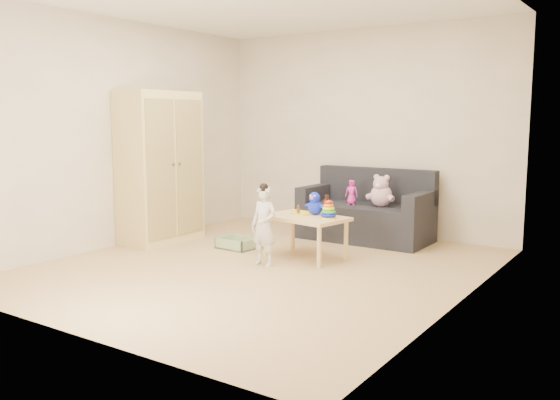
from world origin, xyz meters
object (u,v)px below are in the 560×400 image
Objects in this scene: wardrobe at (160,167)px; toddler at (264,227)px; sofa at (365,222)px; play_table at (305,237)px.

wardrobe is 1.82m from toddler.
wardrobe is 2.56m from sofa.
play_table reaches higher than sofa.
toddler reaches higher than play_table.
play_table is (-0.11, -1.21, 0.01)m from sofa.
toddler is (1.73, -0.29, -0.50)m from wardrobe.
sofa is 1.79× the size of play_table.
wardrobe is at bearing 173.62° from toddler.
wardrobe is 1.16× the size of sofa.
play_table is at bearing -95.16° from sofa.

